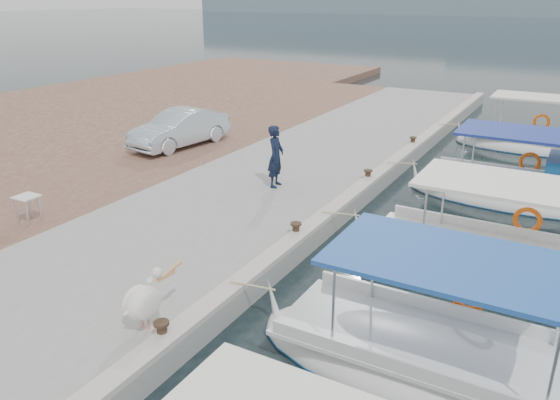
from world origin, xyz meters
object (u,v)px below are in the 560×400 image
(pelican, at_px, (145,301))
(fisherman, at_px, (276,156))
(fishing_caique_c, at_px, (502,269))
(fishing_caique_d, at_px, (515,195))
(fishing_caique_b, at_px, (431,366))
(parked_car, at_px, (180,128))
(fishing_caique_e, at_px, (528,146))

(pelican, distance_m, fisherman, 8.08)
(fishing_caique_c, xyz_separation_m, fisherman, (-6.99, 1.59, 1.34))
(fisherman, bearing_deg, fishing_caique_c, -112.48)
(fishing_caique_c, relative_size, fishing_caique_d, 1.16)
(fishing_caique_b, xyz_separation_m, parked_car, (-12.19, 8.34, 1.08))
(fishing_caique_d, distance_m, pelican, 12.54)
(fishing_caique_b, distance_m, fisherman, 8.91)
(fisherman, bearing_deg, fishing_caique_d, -70.32)
(fishing_caique_b, height_order, fishing_caique_e, same)
(pelican, bearing_deg, fisherman, 103.00)
(fishing_caique_e, relative_size, fisherman, 3.11)
(fishing_caique_d, xyz_separation_m, pelican, (-4.77, -11.56, 0.85))
(fishing_caique_d, bearing_deg, pelican, -112.42)
(pelican, xyz_separation_m, parked_car, (-7.51, 10.24, 0.16))
(fishing_caique_e, relative_size, pelican, 4.41)
(fishing_caique_b, xyz_separation_m, pelican, (-4.67, -1.90, 0.92))
(fishing_caique_d, relative_size, fishing_caique_e, 1.09)
(fishing_caique_d, relative_size, parked_car, 1.52)
(fishing_caique_d, bearing_deg, fisherman, -150.66)
(fishing_caique_e, height_order, fisherman, fisherman)
(fishing_caique_d, xyz_separation_m, fishing_caique_e, (-0.37, 6.90, -0.07))
(pelican, relative_size, parked_car, 0.32)
(fishing_caique_b, relative_size, fishing_caique_c, 0.87)
(fishing_caique_e, relative_size, parked_car, 1.40)
(fishing_caique_e, height_order, pelican, fishing_caique_e)
(fishing_caique_e, height_order, parked_car, fishing_caique_e)
(fishing_caique_d, xyz_separation_m, parked_car, (-12.28, -1.32, 1.01))
(fishing_caique_c, relative_size, pelican, 5.55)
(fishing_caique_e, distance_m, pelican, 19.00)
(fishing_caique_c, height_order, fishing_caique_e, same)
(fishing_caique_b, distance_m, pelican, 5.13)
(fishing_caique_b, xyz_separation_m, fishing_caique_d, (0.10, 9.66, 0.07))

